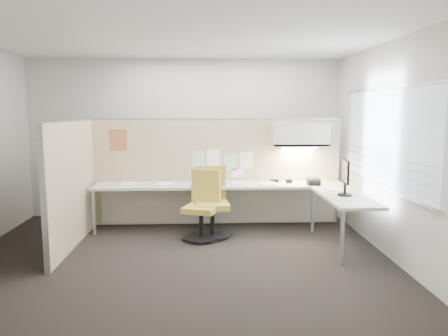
{
  "coord_description": "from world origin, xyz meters",
  "views": [
    {
      "loc": [
        0.36,
        -5.6,
        1.93
      ],
      "look_at": [
        0.64,
        0.8,
        1.05
      ],
      "focal_mm": 35.0,
      "sensor_mm": 36.0,
      "label": 1
    }
  ],
  "objects_px": {
    "phone": "(313,182)",
    "chair_right": "(212,204)",
    "monitor": "(345,175)",
    "chair_left": "(203,208)",
    "desk": "(241,194)"
  },
  "relations": [
    {
      "from": "chair_left",
      "to": "chair_right",
      "type": "relative_size",
      "value": 0.96
    },
    {
      "from": "desk",
      "to": "chair_left",
      "type": "relative_size",
      "value": 3.98
    },
    {
      "from": "phone",
      "to": "chair_right",
      "type": "bearing_deg",
      "value": -170.92
    },
    {
      "from": "desk",
      "to": "monitor",
      "type": "height_order",
      "value": "monitor"
    },
    {
      "from": "desk",
      "to": "chair_left",
      "type": "bearing_deg",
      "value": -147.57
    },
    {
      "from": "desk",
      "to": "chair_left",
      "type": "xyz_separation_m",
      "value": [
        -0.61,
        -0.39,
        -0.13
      ]
    },
    {
      "from": "monitor",
      "to": "phone",
      "type": "distance_m",
      "value": 0.93
    },
    {
      "from": "chair_right",
      "to": "chair_left",
      "type": "bearing_deg",
      "value": -136.42
    },
    {
      "from": "chair_left",
      "to": "monitor",
      "type": "bearing_deg",
      "value": 6.04
    },
    {
      "from": "desk",
      "to": "chair_right",
      "type": "xyz_separation_m",
      "value": [
        -0.47,
        -0.23,
        -0.12
      ]
    },
    {
      "from": "desk",
      "to": "monitor",
      "type": "xyz_separation_m",
      "value": [
        1.37,
        -0.86,
        0.42
      ]
    },
    {
      "from": "chair_left",
      "to": "chair_right",
      "type": "distance_m",
      "value": 0.21
    },
    {
      "from": "chair_left",
      "to": "chair_right",
      "type": "height_order",
      "value": "chair_right"
    },
    {
      "from": "chair_right",
      "to": "monitor",
      "type": "bearing_deg",
      "value": -23.84
    },
    {
      "from": "monitor",
      "to": "chair_left",
      "type": "bearing_deg",
      "value": 86.14
    }
  ]
}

